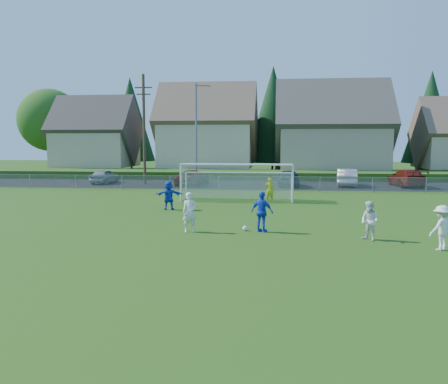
% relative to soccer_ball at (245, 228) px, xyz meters
% --- Properties ---
extents(ground, '(160.00, 160.00, 0.00)m').
position_rel_soccer_ball_xyz_m(ground, '(-1.26, -5.08, -0.11)').
color(ground, '#193D0C').
rests_on(ground, ground).
extents(asphalt_lot, '(60.00, 60.00, 0.00)m').
position_rel_soccer_ball_xyz_m(asphalt_lot, '(-1.26, 22.42, -0.10)').
color(asphalt_lot, black).
rests_on(asphalt_lot, ground).
extents(grass_embankment, '(70.00, 6.00, 0.80)m').
position_rel_soccer_ball_xyz_m(grass_embankment, '(-1.26, 29.92, 0.29)').
color(grass_embankment, '#1E420F').
rests_on(grass_embankment, ground).
extents(soccer_ball, '(0.22, 0.22, 0.22)m').
position_rel_soccer_ball_xyz_m(soccer_ball, '(0.00, 0.00, 0.00)').
color(soccer_ball, white).
rests_on(soccer_ball, ground).
extents(player_white_a, '(0.73, 0.59, 1.73)m').
position_rel_soccer_ball_xyz_m(player_white_a, '(-2.38, -0.52, 0.76)').
color(player_white_a, white).
rests_on(player_white_a, ground).
extents(player_white_b, '(0.94, 0.97, 1.58)m').
position_rel_soccer_ball_xyz_m(player_white_b, '(5.07, -1.50, 0.68)').
color(player_white_b, white).
rests_on(player_white_b, ground).
extents(player_white_c, '(1.22, 1.06, 1.64)m').
position_rel_soccer_ball_xyz_m(player_white_c, '(7.34, -2.94, 0.71)').
color(player_white_c, white).
rests_on(player_white_c, ground).
extents(player_blue_a, '(1.12, 0.84, 1.77)m').
position_rel_soccer_ball_xyz_m(player_blue_a, '(0.76, -0.20, 0.78)').
color(player_blue_a, blue).
rests_on(player_blue_a, ground).
extents(player_blue_b, '(1.62, 0.76, 1.68)m').
position_rel_soccer_ball_xyz_m(player_blue_b, '(-4.83, 6.02, 0.73)').
color(player_blue_b, blue).
rests_on(player_blue_b, ground).
extents(goalkeeper, '(0.59, 0.40, 1.57)m').
position_rel_soccer_ball_xyz_m(goalkeeper, '(0.91, 10.42, 0.68)').
color(goalkeeper, '#B5C917').
rests_on(goalkeeper, ground).
extents(car_a, '(1.86, 4.06, 1.35)m').
position_rel_soccer_ball_xyz_m(car_a, '(-14.79, 22.31, 0.57)').
color(car_a, '#989C9F').
rests_on(car_a, ground).
extents(car_c, '(2.66, 5.09, 1.37)m').
position_rel_soccer_ball_xyz_m(car_c, '(-6.21, 21.42, 0.57)').
color(car_c, '#5E0A10').
rests_on(car_c, ground).
extents(car_e, '(1.91, 4.47, 1.50)m').
position_rel_soccer_ball_xyz_m(car_e, '(2.37, 21.20, 0.64)').
color(car_e, '#131F45').
rests_on(car_e, ground).
extents(car_f, '(2.07, 4.79, 1.53)m').
position_rel_soccer_ball_xyz_m(car_f, '(7.50, 22.10, 0.66)').
color(car_f, '#B4B4B4').
rests_on(car_f, ground).
extents(car_g, '(2.48, 5.40, 1.53)m').
position_rel_soccer_ball_xyz_m(car_g, '(12.67, 22.19, 0.65)').
color(car_g, '#64140B').
rests_on(car_g, ground).
extents(soccer_goal, '(7.42, 1.90, 2.50)m').
position_rel_soccer_ball_xyz_m(soccer_goal, '(-1.26, 10.97, 1.52)').
color(soccer_goal, white).
rests_on(soccer_goal, ground).
extents(chainlink_fence, '(52.06, 0.06, 1.20)m').
position_rel_soccer_ball_xyz_m(chainlink_fence, '(-1.26, 16.92, 0.52)').
color(chainlink_fence, gray).
rests_on(chainlink_fence, ground).
extents(streetlight, '(1.38, 0.18, 9.00)m').
position_rel_soccer_ball_xyz_m(streetlight, '(-5.71, 20.92, 4.73)').
color(streetlight, slate).
rests_on(streetlight, ground).
extents(utility_pole, '(1.60, 0.26, 10.00)m').
position_rel_soccer_ball_xyz_m(utility_pole, '(-10.76, 21.92, 5.04)').
color(utility_pole, '#473321').
rests_on(utility_pole, ground).
extents(houses_row, '(53.90, 11.45, 13.27)m').
position_rel_soccer_ball_xyz_m(houses_row, '(0.71, 37.38, 7.22)').
color(houses_row, tan).
rests_on(houses_row, ground).
extents(tree_row, '(65.98, 12.36, 13.80)m').
position_rel_soccer_ball_xyz_m(tree_row, '(-0.22, 43.66, 6.80)').
color(tree_row, '#382616').
rests_on(tree_row, ground).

